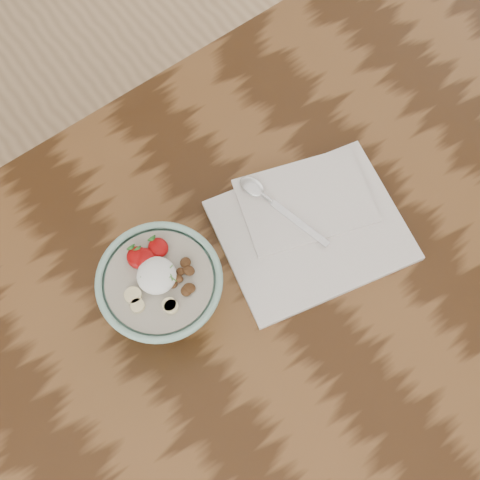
# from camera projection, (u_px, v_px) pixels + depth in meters

# --- Properties ---
(table) EXTENTS (1.60, 0.90, 0.75)m
(table) POSITION_uv_depth(u_px,v_px,m) (287.00, 308.00, 1.10)
(table) COLOR #38200E
(table) RESTS_ON ground
(breakfast_bowl) EXTENTS (0.18, 0.18, 0.12)m
(breakfast_bowl) POSITION_uv_depth(u_px,v_px,m) (162.00, 288.00, 0.95)
(breakfast_bowl) COLOR #89B8A7
(breakfast_bowl) RESTS_ON table
(napkin) EXTENTS (0.32, 0.28, 0.02)m
(napkin) POSITION_uv_depth(u_px,v_px,m) (310.00, 224.00, 1.05)
(napkin) COLOR white
(napkin) RESTS_ON table
(spoon) EXTENTS (0.06, 0.17, 0.01)m
(spoon) POSITION_uv_depth(u_px,v_px,m) (264.00, 196.00, 1.05)
(spoon) COLOR silver
(spoon) RESTS_ON napkin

